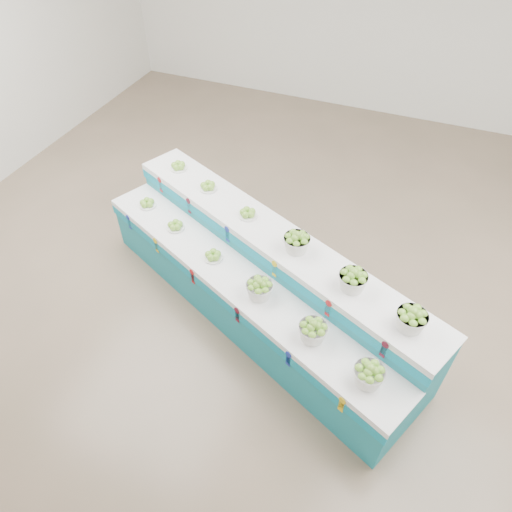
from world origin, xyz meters
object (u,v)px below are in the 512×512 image
(basket_lower_left, at_px, (259,288))
(basket_upper_right, at_px, (411,319))
(plate_upper_mid, at_px, (208,186))
(display_stand, at_px, (256,279))

(basket_lower_left, height_order, basket_upper_right, basket_upper_right)
(basket_lower_left, relative_size, basket_upper_right, 1.00)
(plate_upper_mid, bearing_deg, display_stand, -37.83)
(display_stand, relative_size, plate_upper_mid, 20.17)
(basket_lower_left, xyz_separation_m, basket_upper_right, (1.43, -0.08, 0.30))
(display_stand, xyz_separation_m, basket_upper_right, (1.61, -0.45, 0.61))
(display_stand, relative_size, basket_lower_left, 15.26)
(basket_lower_left, distance_m, plate_upper_mid, 1.52)
(basket_lower_left, bearing_deg, basket_upper_right, -3.37)
(display_stand, bearing_deg, plate_upper_mid, 166.66)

